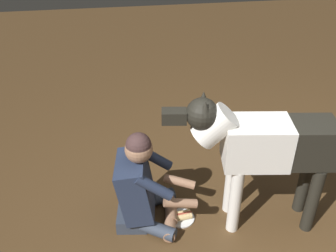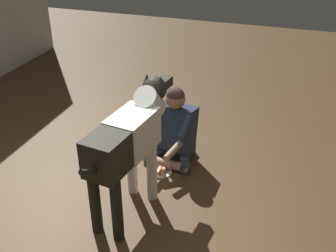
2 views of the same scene
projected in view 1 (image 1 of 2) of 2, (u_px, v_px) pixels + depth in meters
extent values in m
plane|color=#4D361E|center=(277.00, 251.00, 2.98)|extent=(13.45, 13.45, 0.00)
cube|color=#343C4C|center=(133.00, 214.00, 3.22)|extent=(0.29, 0.37, 0.12)
cylinder|color=#343C4C|center=(152.00, 200.00, 3.35)|extent=(0.41, 0.22, 0.11)
cylinder|color=#9F7356|center=(170.00, 206.00, 3.30)|extent=(0.12, 0.37, 0.09)
cylinder|color=#343C4C|center=(152.00, 227.00, 3.09)|extent=(0.40, 0.31, 0.11)
cylinder|color=#9F7356|center=(170.00, 221.00, 3.15)|extent=(0.17, 0.37, 0.09)
cube|color=#242F48|center=(136.00, 186.00, 3.06)|extent=(0.35, 0.44, 0.52)
cylinder|color=#242F48|center=(155.00, 158.00, 3.13)|extent=(0.30, 0.12, 0.24)
cylinder|color=#9F7356|center=(179.00, 182.00, 3.20)|extent=(0.28, 0.15, 0.12)
cylinder|color=#242F48|center=(154.00, 187.00, 2.83)|extent=(0.30, 0.12, 0.24)
cylinder|color=#9F7356|center=(180.00, 203.00, 2.99)|extent=(0.27, 0.08, 0.12)
sphere|color=#9F7356|center=(139.00, 149.00, 2.86)|extent=(0.21, 0.21, 0.21)
sphere|color=#422D2C|center=(139.00, 145.00, 2.84)|extent=(0.19, 0.19, 0.19)
cylinder|color=white|center=(235.00, 201.00, 3.01)|extent=(0.10, 0.10, 0.60)
cylinder|color=white|center=(231.00, 182.00, 3.19)|extent=(0.10, 0.10, 0.60)
cylinder|color=black|center=(313.00, 200.00, 3.01)|extent=(0.10, 0.10, 0.60)
cylinder|color=black|center=(304.00, 182.00, 3.20)|extent=(0.10, 0.10, 0.60)
cube|color=white|center=(256.00, 143.00, 2.84)|extent=(0.52, 0.37, 0.35)
cube|color=black|center=(306.00, 142.00, 2.85)|extent=(0.45, 0.35, 0.33)
cylinder|color=white|center=(214.00, 126.00, 2.76)|extent=(0.37, 0.26, 0.35)
sphere|color=black|center=(202.00, 114.00, 2.70)|extent=(0.23, 0.23, 0.23)
cube|color=black|center=(174.00, 116.00, 2.71)|extent=(0.19, 0.13, 0.09)
cone|color=black|center=(205.00, 108.00, 2.60)|extent=(0.09, 0.09, 0.10)
cone|color=black|center=(203.00, 98.00, 2.71)|extent=(0.09, 0.09, 0.10)
cylinder|color=black|center=(335.00, 146.00, 2.87)|extent=(0.31, 0.09, 0.20)
cylinder|color=white|center=(181.00, 218.00, 3.26)|extent=(0.22, 0.22, 0.01)
cylinder|color=#E1BF7D|center=(181.00, 214.00, 3.26)|extent=(0.17, 0.07, 0.05)
cylinder|color=#E1BF7D|center=(182.00, 217.00, 3.22)|extent=(0.17, 0.07, 0.05)
cylinder|color=#B04632|center=(181.00, 215.00, 3.24)|extent=(0.18, 0.06, 0.04)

